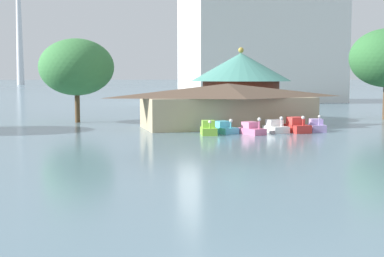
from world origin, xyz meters
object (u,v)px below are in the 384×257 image
pedal_boat_pink (252,129)px  green_roof_pavilion (241,82)px  pedal_boat_lavender (317,126)px  pedal_boat_white (276,127)px  pedal_boat_cyan (223,128)px  boathouse (228,104)px  background_building_block (261,38)px  pedal_boat_red (297,126)px  shoreline_tree_mid (77,67)px  pedal_boat_lime (209,129)px

pedal_boat_pink → green_roof_pavilion: bearing=146.9°
pedal_boat_lavender → pedal_boat_pink: bearing=-69.8°
pedal_boat_white → pedal_boat_lavender: size_ratio=1.04×
pedal_boat_cyan → pedal_boat_pink: bearing=34.0°
boathouse → background_building_block: (26.35, 55.71, 11.51)m
pedal_boat_white → boathouse: (-2.98, 6.04, 2.01)m
pedal_boat_red → pedal_boat_pink: bearing=-87.2°
boathouse → shoreline_tree_mid: bearing=144.8°
pedal_boat_lime → pedal_boat_cyan: (1.94, 1.33, -0.08)m
green_roof_pavilion → pedal_boat_lime: bearing=-119.9°
background_building_block → shoreline_tree_mid: bearing=-133.0°
pedal_boat_red → pedal_boat_lavender: size_ratio=1.10×
pedal_boat_lime → pedal_boat_white: bearing=104.5°
pedal_boat_lavender → green_roof_pavilion: green_roof_pavilion is taller
pedal_boat_pink → pedal_boat_lavender: bearing=79.8°
green_roof_pavilion → pedal_boat_white: bearing=-96.6°
pedal_boat_white → green_roof_pavilion: (1.74, 14.94, 4.32)m
pedal_boat_lime → boathouse: 7.99m
background_building_block → pedal_boat_lavender: bearing=-107.0°
pedal_boat_white → green_roof_pavilion: bearing=168.0°
pedal_boat_lime → shoreline_tree_mid: 21.70m
pedal_boat_cyan → shoreline_tree_mid: size_ratio=0.33×
pedal_boat_lavender → pedal_boat_cyan: bearing=-82.7°
pedal_boat_cyan → pedal_boat_white: bearing=65.4°
pedal_boat_lime → background_building_block: 70.61m
pedal_boat_white → pedal_boat_red: pedal_boat_red is taller
shoreline_tree_mid → background_building_block: bearing=47.0°
pedal_boat_red → background_building_block: background_building_block is taller
pedal_boat_red → shoreline_tree_mid: 27.63m
pedal_boat_lavender → green_roof_pavilion: bearing=-156.5°
pedal_boat_red → pedal_boat_lavender: 2.38m
pedal_boat_white → shoreline_tree_mid: (-18.45, 16.97, 6.16)m
pedal_boat_red → pedal_boat_lavender: pedal_boat_red is taller
pedal_boat_white → green_roof_pavilion: size_ratio=0.22×
pedal_boat_cyan → pedal_boat_lavender: (9.57, -1.06, 0.05)m
shoreline_tree_mid → pedal_boat_red: bearing=-40.6°
background_building_block → pedal_boat_cyan: bearing=-115.1°
background_building_block → pedal_boat_pink: bearing=-112.7°
pedal_boat_red → green_roof_pavilion: size_ratio=0.24×
pedal_boat_white → pedal_boat_cyan: bearing=-104.4°
pedal_boat_red → pedal_boat_lavender: bearing=95.3°
pedal_boat_lavender → boathouse: boathouse is taller
pedal_boat_white → background_building_block: bearing=154.0°
pedal_boat_lime → pedal_boat_lavender: size_ratio=1.01×
pedal_boat_lavender → boathouse: size_ratio=0.14×
pedal_boat_pink → pedal_boat_lime: bearing=-114.6°
pedal_boat_red → background_building_block: 67.22m
pedal_boat_white → background_building_block: background_building_block is taller
green_roof_pavilion → shoreline_tree_mid: (-20.19, 2.03, 1.85)m
pedal_boat_pink → boathouse: boathouse is taller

